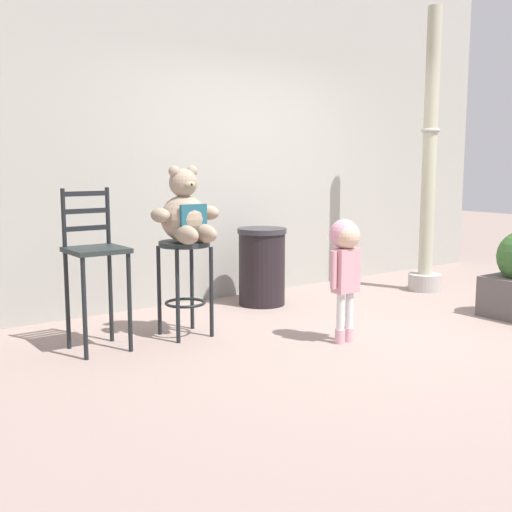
{
  "coord_description": "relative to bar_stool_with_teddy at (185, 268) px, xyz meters",
  "views": [
    {
      "loc": [
        -3.74,
        -3.49,
        1.37
      ],
      "look_at": [
        -0.83,
        0.49,
        0.65
      ],
      "focal_mm": 44.62,
      "sensor_mm": 36.0,
      "label": 1
    }
  ],
  "objects": [
    {
      "name": "lamppost",
      "position": [
        3.01,
        0.06,
        0.63
      ],
      "size": [
        0.35,
        0.35,
        2.96
      ],
      "color": "#AEA6A1",
      "rests_on": "ground_plane"
    },
    {
      "name": "teddy_bear",
      "position": [
        0.0,
        -0.03,
        0.43
      ],
      "size": [
        0.57,
        0.51,
        0.59
      ],
      "color": "gray",
      "rests_on": "bar_stool_with_teddy"
    },
    {
      "name": "bar_stool_with_teddy",
      "position": [
        0.0,
        0.0,
        0.0
      ],
      "size": [
        0.4,
        0.4,
        0.76
      ],
      "color": "#232A2A",
      "rests_on": "ground_plane"
    },
    {
      "name": "ground_plane",
      "position": [
        1.27,
        -0.84,
        -0.55
      ],
      "size": [
        24.0,
        24.0,
        0.0
      ],
      "primitive_type": "plane",
      "color": "gray"
    },
    {
      "name": "trash_bin",
      "position": [
        1.17,
        0.55,
        -0.17
      ],
      "size": [
        0.48,
        0.48,
        0.75
      ],
      "color": "black",
      "rests_on": "ground_plane"
    },
    {
      "name": "building_wall",
      "position": [
        1.27,
        1.21,
        1.4
      ],
      "size": [
        7.45,
        0.3,
        3.9
      ],
      "primitive_type": "cube",
      "color": "#A3A198",
      "rests_on": "ground_plane"
    },
    {
      "name": "bar_chair_empty",
      "position": [
        -0.72,
        0.06,
        0.13
      ],
      "size": [
        0.4,
        0.4,
        1.19
      ],
      "color": "#232A2A",
      "rests_on": "ground_plane"
    },
    {
      "name": "child_walking",
      "position": [
        0.89,
        -0.89,
        0.14
      ],
      "size": [
        0.3,
        0.24,
        0.95
      ],
      "rotation": [
        0.0,
        0.0,
        0.49
      ],
      "color": "#DDA1AC",
      "rests_on": "ground_plane"
    }
  ]
}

